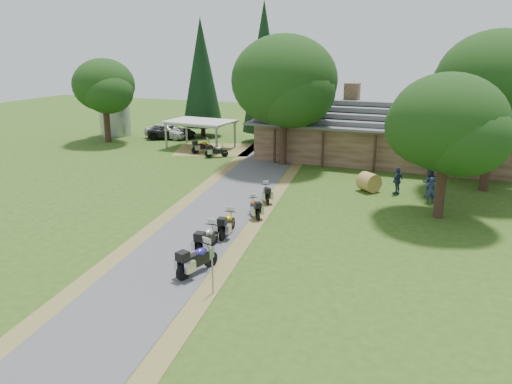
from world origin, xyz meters
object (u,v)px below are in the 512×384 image
at_px(lodge, 384,131).
at_px(motorcycle_row_a, 197,258).
at_px(motorcycle_carport_b, 217,150).
at_px(motorcycle_carport_a, 202,146).
at_px(silo, 114,104).
at_px(motorcycle_row_d, 255,206).
at_px(motorcycle_row_c, 227,223).
at_px(car_dark_suv, 172,129).
at_px(car_white_sedan, 167,129).
at_px(motorcycle_row_e, 267,192).
at_px(carport, 201,135).
at_px(hay_bale, 369,182).
at_px(motorcycle_row_b, 207,238).

xyz_separation_m(lodge, motorcycle_row_a, (-4.14, -25.05, -1.75)).
height_order(lodge, motorcycle_carport_b, lodge).
relative_size(lodge, motorcycle_carport_a, 11.24).
bearing_deg(silo, motorcycle_row_d, -39.08).
bearing_deg(lodge, motorcycle_row_c, -103.22).
height_order(lodge, car_dark_suv, lodge).
bearing_deg(car_white_sedan, motorcycle_row_d, -136.02).
height_order(silo, car_white_sedan, silo).
height_order(motorcycle_row_e, motorcycle_carport_a, motorcycle_carport_a).
relative_size(car_dark_suv, motorcycle_row_d, 3.12).
xyz_separation_m(motorcycle_row_d, motorcycle_row_e, (-0.37, 2.86, -0.00)).
distance_m(motorcycle_row_e, motorcycle_carport_b, 13.31).
bearing_deg(motorcycle_carport_b, car_white_sedan, 110.74).
distance_m(silo, motorcycle_row_c, 32.60).
bearing_deg(carport, motorcycle_row_c, -54.75).
xyz_separation_m(lodge, car_white_sedan, (-22.10, 2.04, -1.45)).
distance_m(motorcycle_row_c, motorcycle_row_d, 3.20).
xyz_separation_m(lodge, hay_bale, (0.51, -9.92, -1.83)).
distance_m(carport, motorcycle_row_d, 20.07).
xyz_separation_m(motorcycle_row_e, motorcycle_carport_b, (-8.42, 10.31, 0.02)).
xyz_separation_m(motorcycle_row_a, motorcycle_row_c, (-0.69, 4.49, -0.04)).
height_order(motorcycle_row_b, motorcycle_row_c, motorcycle_row_b).
xyz_separation_m(motorcycle_carport_a, hay_bale, (15.86, -6.90, -0.03)).
relative_size(silo, motorcycle_row_d, 3.79).
bearing_deg(motorcycle_carport_a, motorcycle_row_c, -115.21).
xyz_separation_m(motorcycle_row_b, motorcycle_carport_b, (-8.57, 18.62, -0.09)).
bearing_deg(hay_bale, car_white_sedan, 152.13).
xyz_separation_m(silo, hay_bale, (28.83, -11.81, -2.63)).
bearing_deg(motorcycle_row_b, hay_bale, -26.18).
height_order(motorcycle_row_b, hay_bale, motorcycle_row_b).
bearing_deg(motorcycle_carport_b, motorcycle_row_c, -96.03).
bearing_deg(hay_bale, silo, 157.72).
bearing_deg(motorcycle_row_b, car_dark_suv, 30.07).
relative_size(motorcycle_carport_a, motorcycle_carport_b, 1.08).
bearing_deg(motorcycle_row_c, motorcycle_row_b, 174.28).
distance_m(lodge, motorcycle_row_c, 21.20).
bearing_deg(lodge, carport, -175.79).
bearing_deg(motorcycle_row_b, motorcycle_row_e, -2.76).
height_order(motorcycle_row_c, motorcycle_row_e, motorcycle_row_c).
bearing_deg(car_dark_suv, car_white_sedan, 81.89).
height_order(motorcycle_row_b, motorcycle_carport_b, motorcycle_row_b).
height_order(car_dark_suv, motorcycle_row_c, car_dark_suv).
distance_m(motorcycle_row_b, hay_bale, 13.97).
bearing_deg(motorcycle_carport_b, motorcycle_carport_a, 115.18).
bearing_deg(carport, silo, 169.55).
relative_size(motorcycle_row_a, motorcycle_carport_b, 1.17).
xyz_separation_m(carport, car_dark_suv, (-5.12, 3.41, -0.27)).
xyz_separation_m(lodge, motorcycle_row_e, (-4.96, -14.52, -1.86)).
height_order(motorcycle_row_a, motorcycle_row_b, motorcycle_row_a).
relative_size(lodge, silo, 3.30).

